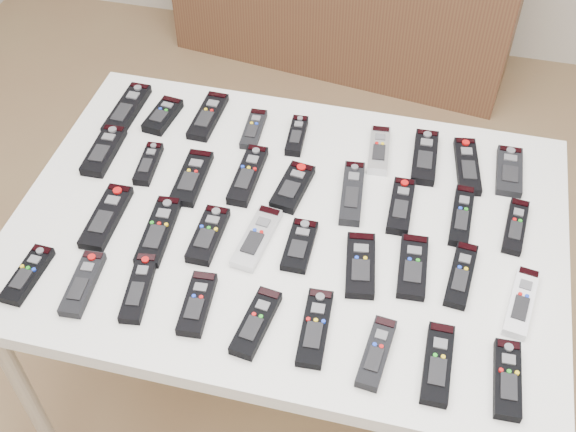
% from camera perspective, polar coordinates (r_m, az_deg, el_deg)
% --- Properties ---
extents(ground, '(4.00, 4.00, 0.00)m').
position_cam_1_polar(ground, '(2.28, 0.20, -14.14)').
color(ground, '#916A4A').
rests_on(ground, ground).
extents(table, '(1.25, 0.88, 0.78)m').
position_cam_1_polar(table, '(1.69, 0.00, -1.79)').
color(table, white).
rests_on(table, ground).
extents(remote_0, '(0.06, 0.21, 0.02)m').
position_cam_1_polar(remote_0, '(1.97, -12.61, 8.20)').
color(remote_0, black).
rests_on(remote_0, table).
extents(remote_1, '(0.07, 0.14, 0.02)m').
position_cam_1_polar(remote_1, '(1.94, -9.86, 7.82)').
color(remote_1, black).
rests_on(remote_1, table).
extents(remote_2, '(0.06, 0.18, 0.02)m').
position_cam_1_polar(remote_2, '(1.92, -6.34, 7.84)').
color(remote_2, black).
rests_on(remote_2, table).
extents(remote_3, '(0.05, 0.15, 0.02)m').
position_cam_1_polar(remote_3, '(1.87, -2.73, 6.87)').
color(remote_3, black).
rests_on(remote_3, table).
extents(remote_4, '(0.05, 0.14, 0.02)m').
position_cam_1_polar(remote_4, '(1.85, 0.69, 6.37)').
color(remote_4, black).
rests_on(remote_4, table).
extents(remote_5, '(0.06, 0.16, 0.02)m').
position_cam_1_polar(remote_5, '(1.82, 7.20, 5.18)').
color(remote_5, '#B7B7BC').
rests_on(remote_5, table).
extents(remote_6, '(0.06, 0.18, 0.02)m').
position_cam_1_polar(remote_6, '(1.82, 10.76, 4.60)').
color(remote_6, black).
rests_on(remote_6, table).
extents(remote_7, '(0.08, 0.19, 0.02)m').
position_cam_1_polar(remote_7, '(1.82, 13.98, 3.85)').
color(remote_7, black).
rests_on(remote_7, table).
extents(remote_8, '(0.06, 0.16, 0.02)m').
position_cam_1_polar(remote_8, '(1.83, 17.08, 3.41)').
color(remote_8, black).
rests_on(remote_8, table).
extents(remote_9, '(0.06, 0.17, 0.02)m').
position_cam_1_polar(remote_9, '(1.86, -14.34, 5.02)').
color(remote_9, black).
rests_on(remote_9, table).
extents(remote_10, '(0.05, 0.14, 0.02)m').
position_cam_1_polar(remote_10, '(1.80, -10.97, 4.07)').
color(remote_10, black).
rests_on(remote_10, table).
extents(remote_11, '(0.07, 0.18, 0.02)m').
position_cam_1_polar(remote_11, '(1.75, -7.60, 3.03)').
color(remote_11, black).
rests_on(remote_11, table).
extents(remote_12, '(0.05, 0.19, 0.02)m').
position_cam_1_polar(remote_12, '(1.74, -3.19, 3.25)').
color(remote_12, black).
rests_on(remote_12, table).
extents(remote_13, '(0.08, 0.16, 0.02)m').
position_cam_1_polar(remote_13, '(1.71, 0.37, 2.30)').
color(remote_13, black).
rests_on(remote_13, table).
extents(remote_14, '(0.07, 0.20, 0.02)m').
position_cam_1_polar(remote_14, '(1.70, 5.09, 1.82)').
color(remote_14, black).
rests_on(remote_14, table).
extents(remote_15, '(0.05, 0.17, 0.02)m').
position_cam_1_polar(remote_15, '(1.69, 8.91, 0.78)').
color(remote_15, black).
rests_on(remote_15, table).
extents(remote_16, '(0.05, 0.18, 0.02)m').
position_cam_1_polar(remote_16, '(1.70, 13.56, 0.02)').
color(remote_16, black).
rests_on(remote_16, table).
extents(remote_17, '(0.06, 0.16, 0.02)m').
position_cam_1_polar(remote_17, '(1.71, 17.54, -0.80)').
color(remote_17, black).
rests_on(remote_17, table).
extents(remote_18, '(0.06, 0.19, 0.02)m').
position_cam_1_polar(remote_18, '(1.70, -14.15, -0.06)').
color(remote_18, black).
rests_on(remote_18, table).
extents(remote_19, '(0.07, 0.20, 0.02)m').
position_cam_1_polar(remote_19, '(1.64, -10.19, -1.16)').
color(remote_19, black).
rests_on(remote_19, table).
extents(remote_20, '(0.06, 0.16, 0.02)m').
position_cam_1_polar(remote_20, '(1.62, -6.33, -1.50)').
color(remote_20, black).
rests_on(remote_20, table).
extents(remote_21, '(0.08, 0.19, 0.02)m').
position_cam_1_polar(remote_21, '(1.60, -2.49, -1.74)').
color(remote_21, '#B7B7BC').
rests_on(remote_21, table).
extents(remote_22, '(0.06, 0.14, 0.02)m').
position_cam_1_polar(remote_22, '(1.59, 0.92, -2.35)').
color(remote_22, black).
rests_on(remote_22, table).
extents(remote_23, '(0.09, 0.18, 0.02)m').
position_cam_1_polar(remote_23, '(1.56, 5.75, -3.88)').
color(remote_23, black).
rests_on(remote_23, table).
extents(remote_24, '(0.07, 0.17, 0.02)m').
position_cam_1_polar(remote_24, '(1.57, 9.83, -3.97)').
color(remote_24, black).
rests_on(remote_24, table).
extents(remote_25, '(0.06, 0.17, 0.02)m').
position_cam_1_polar(remote_25, '(1.58, 13.51, -4.55)').
color(remote_25, black).
rests_on(remote_25, table).
extents(remote_26, '(0.07, 0.18, 0.02)m').
position_cam_1_polar(remote_26, '(1.57, 17.95, -6.50)').
color(remote_26, silver).
rests_on(remote_26, table).
extents(remote_27, '(0.05, 0.15, 0.02)m').
position_cam_1_polar(remote_27, '(1.63, -19.87, -4.38)').
color(remote_27, black).
rests_on(remote_27, table).
extents(remote_28, '(0.06, 0.17, 0.02)m').
position_cam_1_polar(remote_28, '(1.58, -15.91, -5.16)').
color(remote_28, black).
rests_on(remote_28, table).
extents(remote_29, '(0.07, 0.18, 0.02)m').
position_cam_1_polar(remote_29, '(1.55, -11.70, -5.57)').
color(remote_29, black).
rests_on(remote_29, table).
extents(remote_30, '(0.06, 0.15, 0.02)m').
position_cam_1_polar(remote_30, '(1.50, -7.19, -6.90)').
color(remote_30, black).
rests_on(remote_30, table).
extents(remote_31, '(0.07, 0.17, 0.02)m').
position_cam_1_polar(remote_31, '(1.46, -2.54, -8.42)').
color(remote_31, black).
rests_on(remote_31, table).
extents(remote_32, '(0.06, 0.18, 0.02)m').
position_cam_1_polar(remote_32, '(1.46, 2.14, -8.81)').
color(remote_32, black).
rests_on(remote_32, table).
extents(remote_33, '(0.06, 0.16, 0.02)m').
position_cam_1_polar(remote_33, '(1.43, 6.99, -10.69)').
color(remote_33, black).
rests_on(remote_33, table).
extents(remote_34, '(0.05, 0.18, 0.02)m').
position_cam_1_polar(remote_34, '(1.44, 11.74, -11.36)').
color(remote_34, black).
rests_on(remote_34, table).
extents(remote_35, '(0.06, 0.17, 0.02)m').
position_cam_1_polar(remote_35, '(1.45, 16.94, -12.23)').
color(remote_35, black).
rests_on(remote_35, table).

